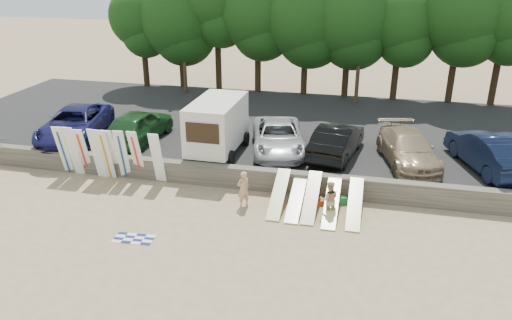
% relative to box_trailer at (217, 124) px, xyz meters
% --- Properties ---
extents(ground, '(120.00, 120.00, 0.00)m').
position_rel_box_trailer_xyz_m(ground, '(4.33, -5.25, -2.20)').
color(ground, tan).
rests_on(ground, ground).
extents(seawall, '(44.00, 0.50, 1.00)m').
position_rel_box_trailer_xyz_m(seawall, '(4.33, -2.25, -1.70)').
color(seawall, '#6B6356').
rests_on(seawall, ground).
extents(parking_lot, '(44.00, 14.50, 0.70)m').
position_rel_box_trailer_xyz_m(parking_lot, '(4.33, 5.25, -1.85)').
color(parking_lot, '#282828').
rests_on(parking_lot, ground).
extents(treeline, '(31.80, 6.37, 9.09)m').
position_rel_box_trailer_xyz_m(treeline, '(3.78, 12.33, 4.14)').
color(treeline, '#382616').
rests_on(treeline, parking_lot).
extents(utility_poles, '(25.80, 0.26, 9.00)m').
position_rel_box_trailer_xyz_m(utility_poles, '(6.33, 10.75, 3.23)').
color(utility_poles, '#473321').
rests_on(utility_poles, parking_lot).
extents(box_trailer, '(2.46, 4.27, 2.68)m').
position_rel_box_trailer_xyz_m(box_trailer, '(0.00, 0.00, 0.00)').
color(box_trailer, silver).
rests_on(box_trailer, parking_lot).
extents(car_0, '(3.83, 6.36, 1.65)m').
position_rel_box_trailer_xyz_m(car_0, '(-8.03, 0.29, -0.67)').
color(car_0, '#151448').
rests_on(car_0, parking_lot).
extents(car_1, '(2.35, 5.17, 1.72)m').
position_rel_box_trailer_xyz_m(car_1, '(-4.55, 0.67, -0.64)').
color(car_1, '#17401B').
rests_on(car_1, parking_lot).
extents(car_2, '(3.69, 5.81, 1.49)m').
position_rel_box_trailer_xyz_m(car_2, '(2.90, 0.86, -0.75)').
color(car_2, '#B0B0B6').
rests_on(car_2, parking_lot).
extents(car_3, '(2.54, 5.12, 1.61)m').
position_rel_box_trailer_xyz_m(car_3, '(5.80, 0.80, -0.69)').
color(car_3, black).
rests_on(car_3, parking_lot).
extents(car_4, '(3.23, 5.48, 1.49)m').
position_rel_box_trailer_xyz_m(car_4, '(9.14, 0.66, -0.75)').
color(car_4, '#998161').
rests_on(car_4, parking_lot).
extents(car_5, '(3.44, 5.65, 1.76)m').
position_rel_box_trailer_xyz_m(car_5, '(12.71, 0.81, -0.62)').
color(car_5, black).
rests_on(car_5, parking_lot).
extents(surfboard_upright_0, '(0.54, 0.71, 2.54)m').
position_rel_box_trailer_xyz_m(surfboard_upright_0, '(-6.80, -2.75, -0.93)').
color(surfboard_upright_0, white).
rests_on(surfboard_upright_0, ground).
extents(surfboard_upright_1, '(0.52, 0.65, 2.55)m').
position_rel_box_trailer_xyz_m(surfboard_upright_1, '(-6.24, -2.77, -0.92)').
color(surfboard_upright_1, white).
rests_on(surfboard_upright_1, ground).
extents(surfboard_upright_2, '(0.64, 0.92, 2.49)m').
position_rel_box_trailer_xyz_m(surfboard_upright_2, '(-5.82, -2.70, -0.95)').
color(surfboard_upright_2, white).
rests_on(surfboard_upright_2, ground).
extents(surfboard_upright_3, '(0.52, 0.58, 2.56)m').
position_rel_box_trailer_xyz_m(surfboard_upright_3, '(-4.97, -2.83, -0.92)').
color(surfboard_upright_3, white).
rests_on(surfboard_upright_3, ground).
extents(surfboard_upright_4, '(0.51, 0.62, 2.55)m').
position_rel_box_trailer_xyz_m(surfboard_upright_4, '(-4.55, -2.82, -0.92)').
color(surfboard_upright_4, white).
rests_on(surfboard_upright_4, ground).
extents(surfboard_upright_5, '(0.51, 0.76, 2.52)m').
position_rel_box_trailer_xyz_m(surfboard_upright_5, '(-4.34, -2.62, -0.94)').
color(surfboard_upright_5, white).
rests_on(surfboard_upright_5, ground).
extents(surfboard_upright_6, '(0.57, 0.68, 2.55)m').
position_rel_box_trailer_xyz_m(surfboard_upright_6, '(-3.78, -2.70, -0.92)').
color(surfboard_upright_6, white).
rests_on(surfboard_upright_6, ground).
extents(surfboard_upright_7, '(0.54, 0.72, 2.54)m').
position_rel_box_trailer_xyz_m(surfboard_upright_7, '(-3.10, -2.61, -0.93)').
color(surfboard_upright_7, white).
rests_on(surfboard_upright_7, ground).
extents(surfboard_upright_8, '(0.51, 0.63, 2.55)m').
position_rel_box_trailer_xyz_m(surfboard_upright_8, '(-2.02, -2.74, -0.92)').
color(surfboard_upright_8, white).
rests_on(surfboard_upright_8, ground).
extents(surfboard_low_0, '(0.56, 2.83, 1.13)m').
position_rel_box_trailer_xyz_m(surfboard_low_0, '(3.79, -3.67, -1.64)').
color(surfboard_low_0, '#D8D288').
rests_on(surfboard_low_0, ground).
extents(surfboard_low_1, '(0.56, 2.89, 0.94)m').
position_rel_box_trailer_xyz_m(surfboard_low_1, '(4.54, -3.70, -1.73)').
color(surfboard_low_1, '#D8D288').
rests_on(surfboard_low_1, ground).
extents(surfboard_low_2, '(0.56, 2.81, 1.17)m').
position_rel_box_trailer_xyz_m(surfboard_low_2, '(5.17, -3.70, -1.61)').
color(surfboard_low_2, '#D8D288').
rests_on(surfboard_low_2, ground).
extents(surfboard_low_3, '(0.56, 2.87, 1.00)m').
position_rel_box_trailer_xyz_m(surfboard_low_3, '(6.02, -3.87, -1.70)').
color(surfboard_low_3, '#D8D288').
rests_on(surfboard_low_3, ground).
extents(surfboard_low_4, '(0.56, 2.85, 1.07)m').
position_rel_box_trailer_xyz_m(surfboard_low_4, '(6.95, -3.79, -1.67)').
color(surfboard_low_4, '#D8D288').
rests_on(surfboard_low_4, ground).
extents(beachgoer_a, '(0.68, 0.67, 1.58)m').
position_rel_box_trailer_xyz_m(beachgoer_a, '(2.34, -3.99, -1.41)').
color(beachgoer_a, tan).
rests_on(beachgoer_a, ground).
extents(beachgoer_b, '(0.86, 0.73, 1.55)m').
position_rel_box_trailer_xyz_m(beachgoer_b, '(5.93, -4.14, -1.42)').
color(beachgoer_b, tan).
rests_on(beachgoer_b, ground).
extents(cooler, '(0.47, 0.42, 0.32)m').
position_rel_box_trailer_xyz_m(cooler, '(6.38, -2.85, -2.04)').
color(cooler, '#248545').
rests_on(cooler, ground).
extents(gear_bag, '(0.35, 0.31, 0.22)m').
position_rel_box_trailer_xyz_m(gear_bag, '(5.49, -3.16, -2.09)').
color(gear_bag, '#E54D1B').
rests_on(gear_bag, ground).
extents(beach_towel, '(1.58, 1.58, 0.00)m').
position_rel_box_trailer_xyz_m(beach_towel, '(-1.01, -7.50, -2.19)').
color(beach_towel, white).
rests_on(beach_towel, ground).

